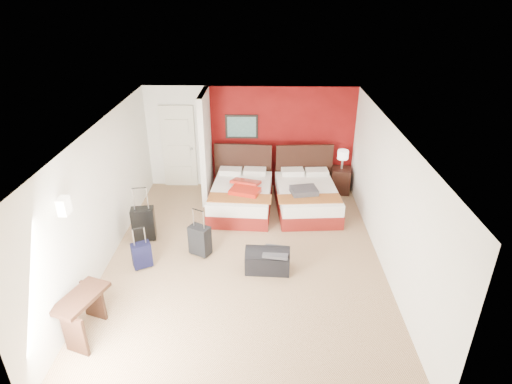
{
  "coord_description": "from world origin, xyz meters",
  "views": [
    {
      "loc": [
        0.34,
        -6.53,
        4.63
      ],
      "look_at": [
        0.19,
        0.8,
        1.0
      ],
      "focal_mm": 29.78,
      "sensor_mm": 36.0,
      "label": 1
    }
  ],
  "objects_px": {
    "nightstand": "(340,180)",
    "suitcase_navy": "(142,256)",
    "table_lamp": "(342,160)",
    "desk": "(84,315)",
    "bed_left": "(241,198)",
    "bed_right": "(307,199)",
    "red_suitcase_open": "(245,187)",
    "duffel_bag": "(267,261)",
    "suitcase_black": "(144,225)",
    "suitcase_charcoal": "(200,241)"
  },
  "relations": [
    {
      "from": "nightstand",
      "to": "table_lamp",
      "type": "distance_m",
      "value": 0.54
    },
    {
      "from": "suitcase_charcoal",
      "to": "suitcase_black",
      "type": "bearing_deg",
      "value": -174.6
    },
    {
      "from": "suitcase_navy",
      "to": "duffel_bag",
      "type": "height_order",
      "value": "suitcase_navy"
    },
    {
      "from": "duffel_bag",
      "to": "desk",
      "type": "relative_size",
      "value": 0.94
    },
    {
      "from": "suitcase_black",
      "to": "duffel_bag",
      "type": "height_order",
      "value": "suitcase_black"
    },
    {
      "from": "suitcase_charcoal",
      "to": "table_lamp",
      "type": "bearing_deg",
      "value": 70.24
    },
    {
      "from": "suitcase_navy",
      "to": "desk",
      "type": "height_order",
      "value": "desk"
    },
    {
      "from": "duffel_bag",
      "to": "bed_right",
      "type": "bearing_deg",
      "value": 71.45
    },
    {
      "from": "red_suitcase_open",
      "to": "desk",
      "type": "height_order",
      "value": "desk"
    },
    {
      "from": "bed_left",
      "to": "suitcase_black",
      "type": "bearing_deg",
      "value": -142.01
    },
    {
      "from": "nightstand",
      "to": "table_lamp",
      "type": "height_order",
      "value": "table_lamp"
    },
    {
      "from": "table_lamp",
      "to": "desk",
      "type": "bearing_deg",
      "value": -132.7
    },
    {
      "from": "bed_left",
      "to": "table_lamp",
      "type": "xyz_separation_m",
      "value": [
        2.37,
        0.95,
        0.57
      ]
    },
    {
      "from": "suitcase_navy",
      "to": "desk",
      "type": "distance_m",
      "value": 1.68
    },
    {
      "from": "table_lamp",
      "to": "suitcase_charcoal",
      "type": "distance_m",
      "value": 4.13
    },
    {
      "from": "nightstand",
      "to": "table_lamp",
      "type": "relative_size",
      "value": 1.35
    },
    {
      "from": "table_lamp",
      "to": "red_suitcase_open",
      "type": "bearing_deg",
      "value": -155.15
    },
    {
      "from": "suitcase_black",
      "to": "desk",
      "type": "relative_size",
      "value": 0.79
    },
    {
      "from": "suitcase_black",
      "to": "suitcase_charcoal",
      "type": "distance_m",
      "value": 1.28
    },
    {
      "from": "bed_right",
      "to": "bed_left",
      "type": "bearing_deg",
      "value": 176.46
    },
    {
      "from": "bed_left",
      "to": "red_suitcase_open",
      "type": "height_order",
      "value": "red_suitcase_open"
    },
    {
      "from": "bed_right",
      "to": "nightstand",
      "type": "bearing_deg",
      "value": 42.24
    },
    {
      "from": "suitcase_black",
      "to": "desk",
      "type": "xyz_separation_m",
      "value": [
        -0.19,
        -2.56,
        0.02
      ]
    },
    {
      "from": "bed_left",
      "to": "bed_right",
      "type": "distance_m",
      "value": 1.47
    },
    {
      "from": "desk",
      "to": "red_suitcase_open",
      "type": "bearing_deg",
      "value": 79.58
    },
    {
      "from": "nightstand",
      "to": "bed_right",
      "type": "bearing_deg",
      "value": -126.15
    },
    {
      "from": "red_suitcase_open",
      "to": "nightstand",
      "type": "height_order",
      "value": "red_suitcase_open"
    },
    {
      "from": "table_lamp",
      "to": "desk",
      "type": "xyz_separation_m",
      "value": [
        -4.42,
        -4.79,
        -0.5
      ]
    },
    {
      "from": "suitcase_navy",
      "to": "desk",
      "type": "xyz_separation_m",
      "value": [
        -0.39,
        -1.63,
        0.12
      ]
    },
    {
      "from": "bed_left",
      "to": "nightstand",
      "type": "xyz_separation_m",
      "value": [
        2.37,
        0.95,
        0.03
      ]
    },
    {
      "from": "nightstand",
      "to": "suitcase_navy",
      "type": "distance_m",
      "value": 5.12
    },
    {
      "from": "desk",
      "to": "duffel_bag",
      "type": "bearing_deg",
      "value": 50.55
    },
    {
      "from": "suitcase_black",
      "to": "bed_right",
      "type": "bearing_deg",
      "value": 11.67
    },
    {
      "from": "suitcase_navy",
      "to": "duffel_bag",
      "type": "xyz_separation_m",
      "value": [
        2.25,
        -0.05,
        -0.03
      ]
    },
    {
      "from": "desk",
      "to": "table_lamp",
      "type": "bearing_deg",
      "value": 66.81
    },
    {
      "from": "bed_right",
      "to": "nightstand",
      "type": "distance_m",
      "value": 1.3
    },
    {
      "from": "red_suitcase_open",
      "to": "suitcase_navy",
      "type": "bearing_deg",
      "value": -112.36
    },
    {
      "from": "duffel_bag",
      "to": "red_suitcase_open",
      "type": "bearing_deg",
      "value": 105.39
    },
    {
      "from": "bed_right",
      "to": "suitcase_charcoal",
      "type": "xyz_separation_m",
      "value": [
        -2.15,
        -1.79,
        0.01
      ]
    },
    {
      "from": "table_lamp",
      "to": "suitcase_black",
      "type": "relative_size",
      "value": 0.7
    },
    {
      "from": "table_lamp",
      "to": "desk",
      "type": "relative_size",
      "value": 0.55
    },
    {
      "from": "nightstand",
      "to": "table_lamp",
      "type": "xyz_separation_m",
      "value": [
        0.0,
        0.0,
        0.54
      ]
    },
    {
      "from": "bed_left",
      "to": "bed_right",
      "type": "xyz_separation_m",
      "value": [
        1.47,
        0.01,
        -0.0
      ]
    },
    {
      "from": "red_suitcase_open",
      "to": "suitcase_charcoal",
      "type": "xyz_separation_m",
      "value": [
        -0.78,
        -1.68,
        -0.33
      ]
    },
    {
      "from": "nightstand",
      "to": "suitcase_black",
      "type": "bearing_deg",
      "value": -144.53
    },
    {
      "from": "nightstand",
      "to": "suitcase_charcoal",
      "type": "xyz_separation_m",
      "value": [
        -3.05,
        -2.73,
        -0.03
      ]
    },
    {
      "from": "bed_left",
      "to": "table_lamp",
      "type": "height_order",
      "value": "table_lamp"
    },
    {
      "from": "suitcase_charcoal",
      "to": "desk",
      "type": "relative_size",
      "value": 0.68
    },
    {
      "from": "red_suitcase_open",
      "to": "suitcase_navy",
      "type": "distance_m",
      "value": 2.78
    },
    {
      "from": "nightstand",
      "to": "suitcase_navy",
      "type": "xyz_separation_m",
      "value": [
        -4.03,
        -3.16,
        -0.08
      ]
    }
  ]
}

